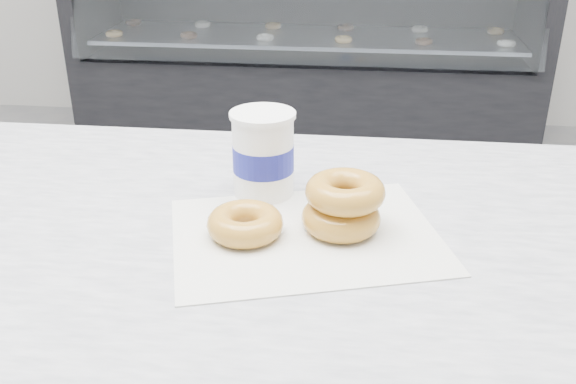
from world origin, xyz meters
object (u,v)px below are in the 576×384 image
(display_case, at_px, (307,53))
(donut_stack, at_px, (343,205))
(donut_single, at_px, (245,223))
(coffee_cup, at_px, (263,153))

(display_case, height_order, donut_stack, display_case)
(donut_single, distance_m, coffee_cup, 0.14)
(display_case, distance_m, donut_stack, 2.74)
(donut_single, bearing_deg, display_case, 93.37)
(donut_stack, xyz_separation_m, coffee_cup, (-0.12, 0.10, 0.03))
(donut_single, relative_size, donut_stack, 0.68)
(display_case, relative_size, donut_stack, 16.41)
(donut_single, relative_size, coffee_cup, 0.79)
(display_case, height_order, coffee_cup, display_case)
(coffee_cup, bearing_deg, donut_single, -105.72)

